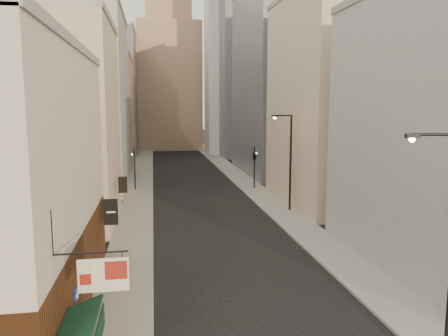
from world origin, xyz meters
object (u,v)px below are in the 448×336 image
white_tower (226,62)px  traffic_light_left (134,159)px  streetlamp_mid (289,157)px  traffic_light_right (254,155)px  clock_tower (169,71)px

white_tower → traffic_light_left: size_ratio=8.30×
streetlamp_mid → white_tower: bearing=62.4°
streetlamp_mid → traffic_light_left: bearing=114.3°
traffic_light_right → streetlamp_mid: bearing=99.1°
streetlamp_mid → traffic_light_left: streetlamp_mid is taller
streetlamp_mid → traffic_light_right: 11.52m
traffic_light_right → traffic_light_left: bearing=2.7°
traffic_light_left → white_tower: bearing=-101.9°
white_tower → clock_tower: bearing=128.2°
white_tower → traffic_light_left: (-17.00, -38.77, -14.94)m
white_tower → traffic_light_right: bearing=-94.8°
clock_tower → streetlamp_mid: size_ratio=5.10×
traffic_light_left → traffic_light_right: same height
clock_tower → white_tower: bearing=-51.8°
white_tower → traffic_light_left: white_tower is taller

